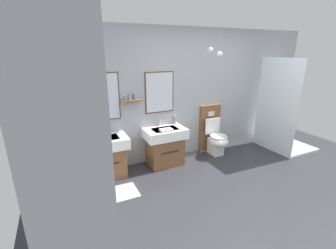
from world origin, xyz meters
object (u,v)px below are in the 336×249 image
(vanity_sink_right, at_px, (165,145))
(toilet, at_px, (214,136))
(vanity_sink_left, at_px, (105,156))
(soap_dispenser, at_px, (175,120))
(shower_tray, at_px, (282,130))
(toothbrush_cup, at_px, (83,134))
(folded_hand_towel, at_px, (166,130))

(vanity_sink_right, relative_size, toilet, 0.76)
(vanity_sink_left, bearing_deg, vanity_sink_right, 0.00)
(soap_dispenser, distance_m, shower_tray, 2.42)
(toothbrush_cup, bearing_deg, shower_tray, -8.46)
(toilet, distance_m, soap_dispenser, 0.95)
(vanity_sink_right, distance_m, shower_tray, 2.66)
(vanity_sink_left, xyz_separation_m, vanity_sink_right, (1.10, 0.00, 0.00))
(toothbrush_cup, bearing_deg, vanity_sink_right, -7.48)
(vanity_sink_left, distance_m, folded_hand_towel, 1.13)
(vanity_sink_right, relative_size, soap_dispenser, 4.04)
(vanity_sink_left, height_order, shower_tray, shower_tray)
(vanity_sink_right, xyz_separation_m, folded_hand_towel, (-0.04, -0.16, 0.35))
(vanity_sink_right, height_order, toothbrush_cup, toothbrush_cup)
(vanity_sink_right, distance_m, folded_hand_towel, 0.39)
(vanity_sink_left, distance_m, shower_tray, 3.75)
(vanity_sink_left, xyz_separation_m, toothbrush_cup, (-0.30, 0.18, 0.39))
(vanity_sink_left, distance_m, toothbrush_cup, 0.52)
(toothbrush_cup, relative_size, soap_dispenser, 1.12)
(toilet, distance_m, toothbrush_cup, 2.58)
(vanity_sink_right, height_order, toilet, toilet)
(vanity_sink_left, bearing_deg, soap_dispenser, 7.81)
(vanity_sink_left, bearing_deg, toilet, 0.59)
(vanity_sink_left, bearing_deg, shower_tray, -6.35)
(soap_dispenser, height_order, folded_hand_towel, soap_dispenser)
(folded_hand_towel, bearing_deg, shower_tray, -5.40)
(toilet, height_order, toothbrush_cup, toilet)
(toothbrush_cup, relative_size, folded_hand_towel, 0.96)
(toilet, height_order, folded_hand_towel, toilet)
(soap_dispenser, bearing_deg, shower_tray, -14.74)
(vanity_sink_right, xyz_separation_m, soap_dispenser, (0.31, 0.19, 0.41))
(vanity_sink_right, bearing_deg, vanity_sink_left, 180.00)
(folded_hand_towel, bearing_deg, vanity_sink_right, 76.20)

